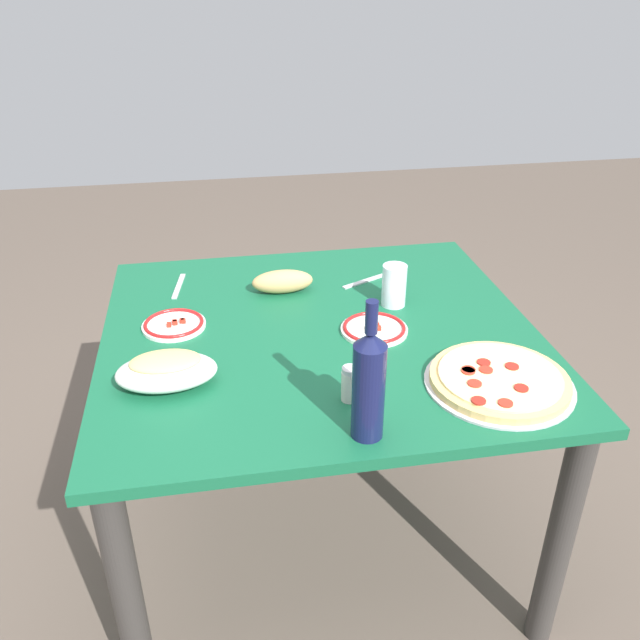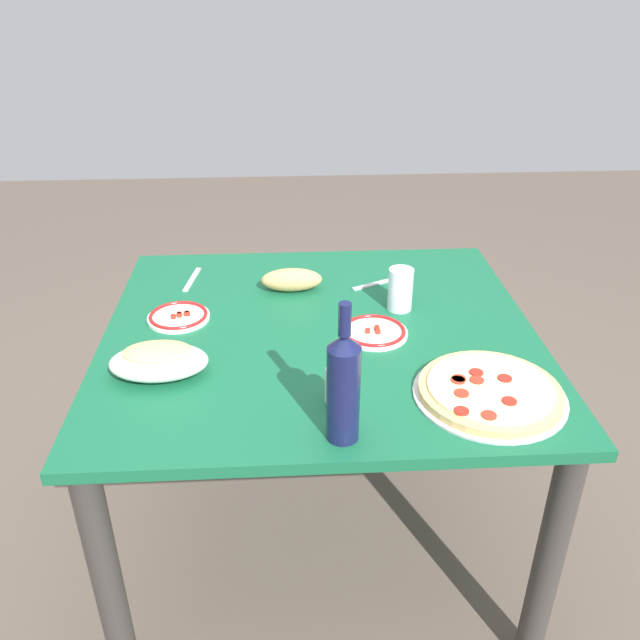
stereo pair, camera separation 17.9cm
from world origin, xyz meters
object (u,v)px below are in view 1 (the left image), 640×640
object	(u,v)px
water_glass	(394,285)
side_plate_near	(174,324)
pepperoni_pizza	(499,380)
wine_bottle	(369,383)
baked_pasta_dish	(166,370)
side_plate_far	(374,329)
dining_table	(320,365)
bread_loaf	(282,281)
spice_shaker	(350,384)

from	to	relation	value
water_glass	side_plate_near	xyz separation A→B (m)	(-0.63, -0.03, -0.05)
pepperoni_pizza	wine_bottle	bearing A→B (deg)	-160.49
baked_pasta_dish	side_plate_far	world-z (taller)	baked_pasta_dish
dining_table	side_plate_far	distance (m)	0.19
bread_loaf	dining_table	bearing A→B (deg)	-73.80
pepperoni_pizza	baked_pasta_dish	xyz separation A→B (m)	(-0.78, 0.14, 0.03)
side_plate_far	spice_shaker	bearing A→B (deg)	-114.12
baked_pasta_dish	pepperoni_pizza	bearing A→B (deg)	-10.19
spice_shaker	side_plate_near	bearing A→B (deg)	134.34
pepperoni_pizza	spice_shaker	xyz separation A→B (m)	(-0.36, 0.00, 0.03)
bread_loaf	baked_pasta_dish	bearing A→B (deg)	-126.65
dining_table	bread_loaf	size ratio (longest dim) A/B	6.35
water_glass	spice_shaker	distance (m)	0.50
bread_loaf	side_plate_near	bearing A→B (deg)	-152.87
wine_bottle	bread_loaf	distance (m)	0.73
wine_bottle	side_plate_far	world-z (taller)	wine_bottle
baked_pasta_dish	side_plate_near	bearing A→B (deg)	88.23
pepperoni_pizza	water_glass	xyz separation A→B (m)	(-0.14, 0.45, 0.05)
baked_pasta_dish	water_glass	xyz separation A→B (m)	(0.64, 0.31, 0.02)
side_plate_near	side_plate_far	distance (m)	0.55
dining_table	pepperoni_pizza	bearing A→B (deg)	-41.99
side_plate_near	side_plate_far	bearing A→B (deg)	-12.39
pepperoni_pizza	wine_bottle	distance (m)	0.39
dining_table	water_glass	xyz separation A→B (m)	(0.24, 0.11, 0.18)
dining_table	baked_pasta_dish	xyz separation A→B (m)	(-0.40, -0.20, 0.16)
side_plate_far	spice_shaker	xyz separation A→B (m)	(-0.13, -0.30, 0.03)
dining_table	side_plate_far	xyz separation A→B (m)	(0.14, -0.04, 0.13)
wine_bottle	water_glass	size ratio (longest dim) A/B	2.57
side_plate_near	bread_loaf	distance (m)	0.36
water_glass	bread_loaf	size ratio (longest dim) A/B	0.67
wine_bottle	water_glass	bearing A→B (deg)	69.25
baked_pasta_dish	side_plate_far	distance (m)	0.57
water_glass	wine_bottle	bearing A→B (deg)	-110.75
dining_table	baked_pasta_dish	world-z (taller)	baked_pasta_dish
pepperoni_pizza	side_plate_far	world-z (taller)	pepperoni_pizza
wine_bottle	spice_shaker	distance (m)	0.16
dining_table	side_plate_near	world-z (taller)	side_plate_near
side_plate_near	spice_shaker	bearing A→B (deg)	-45.66
dining_table	side_plate_near	size ratio (longest dim) A/B	6.73
water_glass	spice_shaker	size ratio (longest dim) A/B	1.44
water_glass	dining_table	bearing A→B (deg)	-155.23
side_plate_near	bread_loaf	world-z (taller)	bread_loaf
pepperoni_pizza	baked_pasta_dish	size ratio (longest dim) A/B	1.48
side_plate_near	bread_loaf	bearing A→B (deg)	27.13
dining_table	pepperoni_pizza	distance (m)	0.52
dining_table	side_plate_far	bearing A→B (deg)	-13.81
side_plate_near	spice_shaker	size ratio (longest dim) A/B	2.01
bread_loaf	water_glass	bearing A→B (deg)	-24.18
dining_table	side_plate_near	xyz separation A→B (m)	(-0.40, 0.08, 0.13)
dining_table	side_plate_near	distance (m)	0.42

